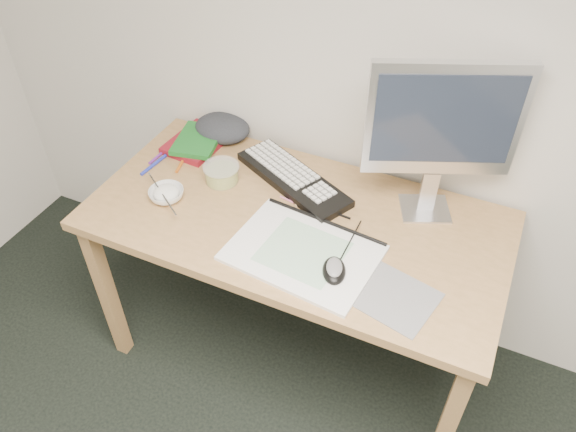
% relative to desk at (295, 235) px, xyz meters
% --- Properties ---
extents(desk, '(1.40, 0.70, 0.75)m').
position_rel_desk_xyz_m(desk, '(0.00, 0.00, 0.00)').
color(desk, tan).
rests_on(desk, ground).
extents(mousepad, '(0.26, 0.25, 0.00)m').
position_rel_desk_xyz_m(mousepad, '(0.40, -0.20, 0.08)').
color(mousepad, gray).
rests_on(mousepad, desk).
extents(sketchpad, '(0.48, 0.36, 0.01)m').
position_rel_desk_xyz_m(sketchpad, '(0.09, -0.15, 0.09)').
color(sketchpad, silver).
rests_on(sketchpad, desk).
extents(keyboard, '(0.49, 0.35, 0.03)m').
position_rel_desk_xyz_m(keyboard, '(-0.08, 0.17, 0.10)').
color(keyboard, black).
rests_on(keyboard, desk).
extents(monitor, '(0.44, 0.21, 0.54)m').
position_rel_desk_xyz_m(monitor, '(0.38, 0.22, 0.42)').
color(monitor, silver).
rests_on(monitor, desk).
extents(mouse, '(0.11, 0.13, 0.04)m').
position_rel_desk_xyz_m(mouse, '(0.21, -0.19, 0.11)').
color(mouse, black).
rests_on(mouse, sketchpad).
extents(rice_bowl, '(0.15, 0.15, 0.04)m').
position_rel_desk_xyz_m(rice_bowl, '(-0.44, -0.10, 0.10)').
color(rice_bowl, white).
rests_on(rice_bowl, desk).
extents(chopsticks, '(0.21, 0.16, 0.02)m').
position_rel_desk_xyz_m(chopsticks, '(-0.44, -0.12, 0.12)').
color(chopsticks, '#AFAFB1').
rests_on(chopsticks, rice_bowl).
extents(fruit_tub, '(0.14, 0.14, 0.06)m').
position_rel_desk_xyz_m(fruit_tub, '(-0.32, 0.07, 0.11)').
color(fruit_tub, gold).
rests_on(fruit_tub, desk).
extents(book_red, '(0.20, 0.26, 0.02)m').
position_rel_desk_xyz_m(book_red, '(-0.52, 0.22, 0.09)').
color(book_red, maroon).
rests_on(book_red, desk).
extents(book_green, '(0.20, 0.24, 0.02)m').
position_rel_desk_xyz_m(book_green, '(-0.50, 0.21, 0.12)').
color(book_green, '#196522').
rests_on(book_green, book_red).
extents(cloth_lump, '(0.22, 0.20, 0.08)m').
position_rel_desk_xyz_m(cloth_lump, '(-0.46, 0.31, 0.12)').
color(cloth_lump, '#24252B').
rests_on(cloth_lump, desk).
extents(pencil_pink, '(0.17, 0.04, 0.01)m').
position_rel_desk_xyz_m(pencil_pink, '(-0.01, 0.06, 0.09)').
color(pencil_pink, pink).
rests_on(pencil_pink, desk).
extents(pencil_tan, '(0.10, 0.14, 0.01)m').
position_rel_desk_xyz_m(pencil_tan, '(-0.02, 0.05, 0.09)').
color(pencil_tan, '#A68157').
rests_on(pencil_tan, desk).
extents(pencil_black, '(0.20, 0.02, 0.01)m').
position_rel_desk_xyz_m(pencil_black, '(0.07, 0.07, 0.09)').
color(pencil_black, black).
rests_on(pencil_black, desk).
extents(marker_blue, '(0.03, 0.14, 0.01)m').
position_rel_desk_xyz_m(marker_blue, '(-0.59, 0.04, 0.09)').
color(marker_blue, '#212FB5').
rests_on(marker_blue, desk).
extents(marker_orange, '(0.04, 0.12, 0.01)m').
position_rel_desk_xyz_m(marker_orange, '(-0.51, 0.09, 0.09)').
color(marker_orange, '#C45D17').
rests_on(marker_orange, desk).
extents(marker_purple, '(0.02, 0.12, 0.01)m').
position_rel_desk_xyz_m(marker_purple, '(-0.61, 0.10, 0.09)').
color(marker_purple, '#6E268E').
rests_on(marker_purple, desk).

